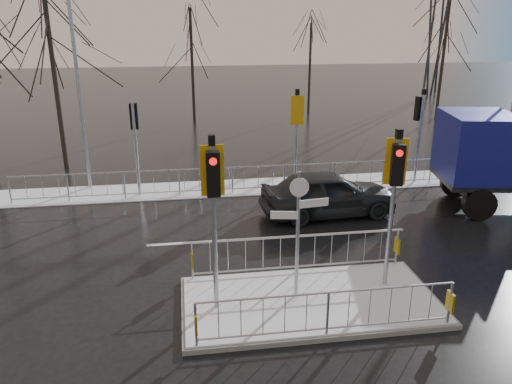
{
  "coord_description": "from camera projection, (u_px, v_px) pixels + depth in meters",
  "views": [
    {
      "loc": [
        -2.77,
        -9.91,
        6.42
      ],
      "look_at": [
        -0.84,
        3.0,
        1.8
      ],
      "focal_mm": 35.0,
      "sensor_mm": 36.0,
      "label": 1
    }
  ],
  "objects": [
    {
      "name": "car_far_lane",
      "position": [
        328.0,
        193.0,
        16.79
      ],
      "size": [
        4.68,
        2.15,
        1.55
      ],
      "primitive_type": "imported",
      "rotation": [
        0.0,
        0.0,
        1.64
      ],
      "color": "black",
      "rests_on": "ground"
    },
    {
      "name": "tree_near_b",
      "position": [
        51.0,
        48.0,
        20.59
      ],
      "size": [
        4.0,
        4.0,
        7.55
      ],
      "color": "black",
      "rests_on": "ground"
    },
    {
      "name": "snow_verge",
      "position": [
        256.0,
        187.0,
        19.78
      ],
      "size": [
        30.0,
        2.0,
        0.04
      ],
      "primitive_type": "cube",
      "color": "white",
      "rests_on": "ground"
    },
    {
      "name": "tree_far_a",
      "position": [
        191.0,
        44.0,
        30.39
      ],
      "size": [
        3.75,
        3.75,
        7.08
      ],
      "color": "black",
      "rests_on": "ground"
    },
    {
      "name": "ground",
      "position": [
        310.0,
        304.0,
        11.77
      ],
      "size": [
        120.0,
        120.0,
        0.0
      ],
      "primitive_type": "plane",
      "color": "black",
      "rests_on": "ground"
    },
    {
      "name": "lane_markings",
      "position": [
        313.0,
        312.0,
        11.46
      ],
      "size": [
        8.0,
        11.38,
        0.01
      ],
      "color": "silver",
      "rests_on": "ground"
    },
    {
      "name": "street_lamp_left",
      "position": [
        79.0,
        72.0,
        18.23
      ],
      "size": [
        1.25,
        0.18,
        8.2
      ],
      "color": "#9A9FA8",
      "rests_on": "ground"
    },
    {
      "name": "tree_far_c",
      "position": [
        446.0,
        37.0,
        31.58
      ],
      "size": [
        4.0,
        4.0,
        7.55
      ],
      "color": "black",
      "rests_on": "ground"
    },
    {
      "name": "tree_far_b",
      "position": [
        310.0,
        51.0,
        33.58
      ],
      "size": [
        3.25,
        3.25,
        6.14
      ],
      "color": "black",
      "rests_on": "ground"
    },
    {
      "name": "far_kerb_fixtures",
      "position": [
        266.0,
        166.0,
        19.01
      ],
      "size": [
        18.0,
        0.65,
        3.83
      ],
      "color": "#9A9FA8",
      "rests_on": "ground"
    },
    {
      "name": "traffic_island",
      "position": [
        310.0,
        289.0,
        11.65
      ],
      "size": [
        6.0,
        3.04,
        4.15
      ],
      "color": "slate",
      "rests_on": "ground"
    },
    {
      "name": "flatbed_truck",
      "position": [
        505.0,
        159.0,
        17.09
      ],
      "size": [
        7.57,
        3.91,
        3.34
      ],
      "color": "black",
      "rests_on": "ground"
    }
  ]
}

